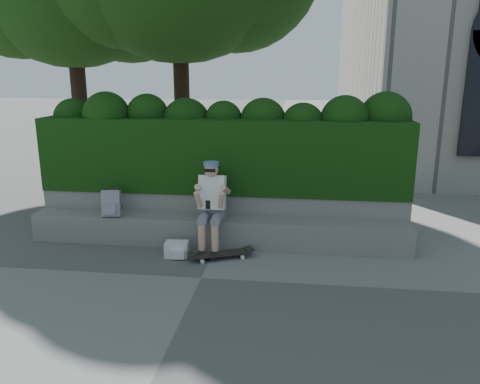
# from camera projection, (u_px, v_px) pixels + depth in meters

# --- Properties ---
(ground) EXTENTS (80.00, 80.00, 0.00)m
(ground) POSITION_uv_depth(u_px,v_px,m) (201.00, 278.00, 6.27)
(ground) COLOR slate
(ground) RESTS_ON ground
(bench_ledge) EXTENTS (6.00, 0.45, 0.45)m
(bench_ledge) POSITION_uv_depth(u_px,v_px,m) (217.00, 231.00, 7.42)
(bench_ledge) COLOR gray
(bench_ledge) RESTS_ON ground
(planter_wall) EXTENTS (6.00, 0.50, 0.75)m
(planter_wall) POSITION_uv_depth(u_px,v_px,m) (222.00, 214.00, 7.84)
(planter_wall) COLOR gray
(planter_wall) RESTS_ON ground
(hedge) EXTENTS (6.00, 1.00, 1.20)m
(hedge) POSITION_uv_depth(u_px,v_px,m) (223.00, 154.00, 7.81)
(hedge) COLOR black
(hedge) RESTS_ON planter_wall
(person) EXTENTS (0.40, 0.76, 1.38)m
(person) POSITION_uv_depth(u_px,v_px,m) (212.00, 203.00, 7.12)
(person) COLOR slate
(person) RESTS_ON ground
(skateboard) EXTENTS (0.88, 0.53, 0.09)m
(skateboard) POSITION_uv_depth(u_px,v_px,m) (221.00, 254.00, 6.90)
(skateboard) COLOR black
(skateboard) RESTS_ON ground
(backpack_plaid) EXTENTS (0.31, 0.20, 0.42)m
(backpack_plaid) POSITION_uv_depth(u_px,v_px,m) (111.00, 203.00, 7.41)
(backpack_plaid) COLOR #A3A3A8
(backpack_plaid) RESTS_ON bench_ledge
(backpack_ground) EXTENTS (0.36, 0.27, 0.22)m
(backpack_ground) POSITION_uv_depth(u_px,v_px,m) (177.00, 249.00, 6.99)
(backpack_ground) COLOR silver
(backpack_ground) RESTS_ON ground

